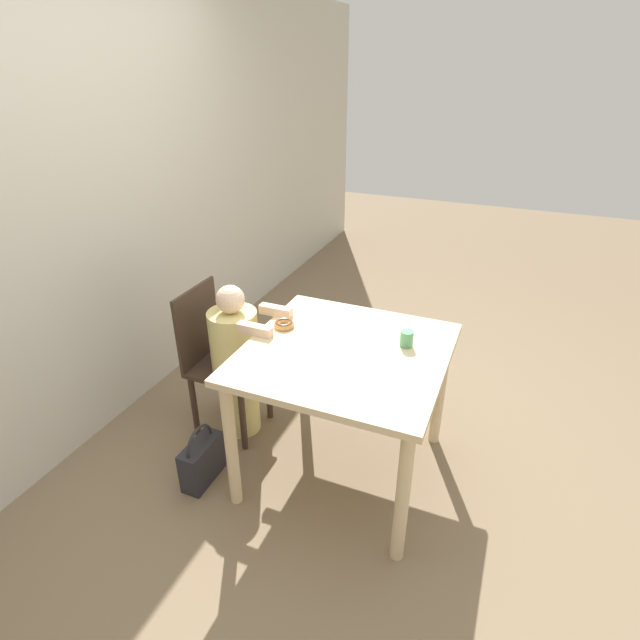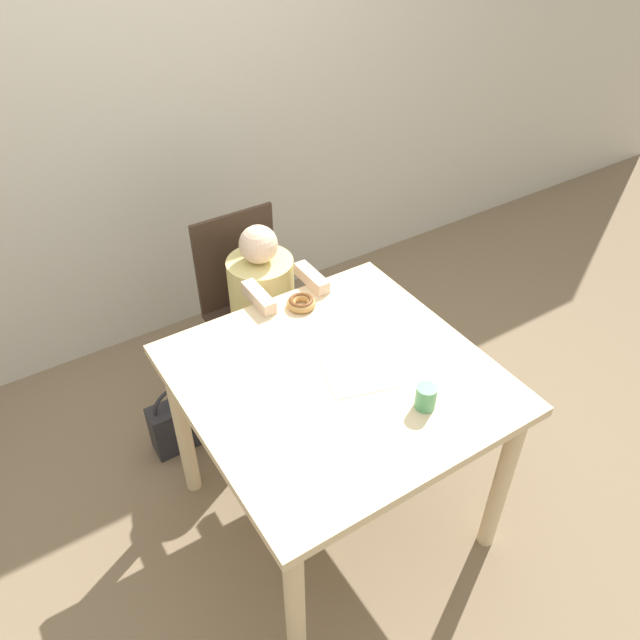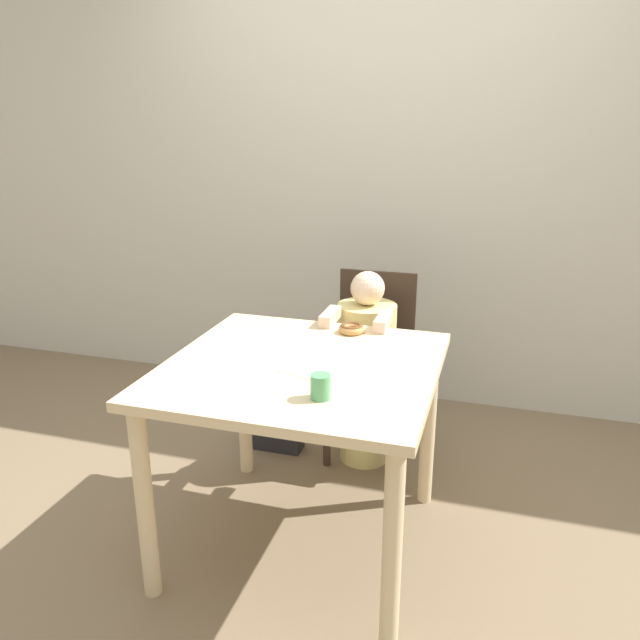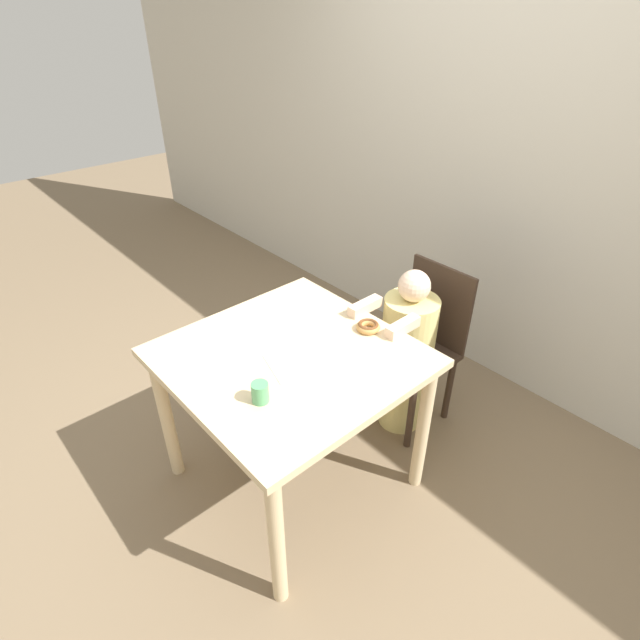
# 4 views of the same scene
# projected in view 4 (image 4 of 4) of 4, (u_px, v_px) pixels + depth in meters

# --- Properties ---
(ground_plane) EXTENTS (12.00, 12.00, 0.00)m
(ground_plane) POSITION_uv_depth(u_px,v_px,m) (295.00, 475.00, 2.48)
(ground_plane) COLOR #7A664C
(wall_back) EXTENTS (8.00, 0.05, 2.50)m
(wall_back) POSITION_uv_depth(u_px,v_px,m) (507.00, 165.00, 2.62)
(wall_back) COLOR beige
(wall_back) RESTS_ON ground_plane
(dining_table) EXTENTS (0.95, 0.95, 0.75)m
(dining_table) POSITION_uv_depth(u_px,v_px,m) (291.00, 375.00, 2.12)
(dining_table) COLOR beige
(dining_table) RESTS_ON ground_plane
(chair) EXTENTS (0.37, 0.39, 0.88)m
(chair) POSITION_uv_depth(u_px,v_px,m) (420.00, 347.00, 2.62)
(chair) COLOR #38281E
(chair) RESTS_ON ground_plane
(child_figure) EXTENTS (0.28, 0.43, 0.94)m
(child_figure) POSITION_uv_depth(u_px,v_px,m) (406.00, 354.00, 2.55)
(child_figure) COLOR #E0D17F
(child_figure) RESTS_ON ground_plane
(donut) EXTENTS (0.11, 0.11, 0.04)m
(donut) POSITION_uv_depth(u_px,v_px,m) (368.00, 326.00, 2.20)
(donut) COLOR tan
(donut) RESTS_ON dining_table
(napkin) EXTENTS (0.25, 0.25, 0.00)m
(napkin) POSITION_uv_depth(u_px,v_px,m) (295.00, 363.00, 2.01)
(napkin) COLOR white
(napkin) RESTS_ON dining_table
(handbag) EXTENTS (0.26, 0.11, 0.34)m
(handbag) POSITION_uv_depth(u_px,v_px,m) (341.00, 367.00, 2.99)
(handbag) COLOR #232328
(handbag) RESTS_ON ground_plane
(cup) EXTENTS (0.06, 0.06, 0.08)m
(cup) POSITION_uv_depth(u_px,v_px,m) (260.00, 392.00, 1.81)
(cup) COLOR #519E66
(cup) RESTS_ON dining_table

